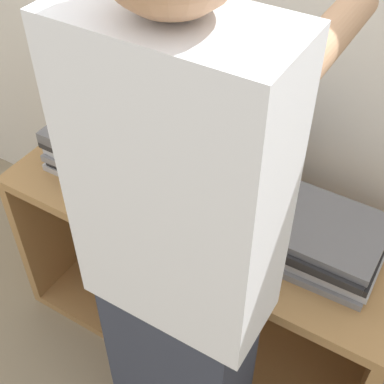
# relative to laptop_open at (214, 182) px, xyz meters

# --- Properties ---
(ground_plane) EXTENTS (12.00, 12.00, 0.00)m
(ground_plane) POSITION_rel_laptop_open_xyz_m (0.00, -0.31, -0.73)
(ground_plane) COLOR gray
(wall_back) EXTENTS (8.00, 0.05, 2.40)m
(wall_back) POSITION_rel_laptop_open_xyz_m (0.00, 0.31, 0.47)
(wall_back) COLOR silver
(wall_back) RESTS_ON ground_plane
(cart) EXTENTS (1.32, 0.51, 0.68)m
(cart) POSITION_rel_laptop_open_xyz_m (0.00, 0.01, -0.39)
(cart) COLOR #A87A47
(cart) RESTS_ON ground_plane
(laptop_open) EXTENTS (0.35, 0.34, 0.28)m
(laptop_open) POSITION_rel_laptop_open_xyz_m (0.00, 0.00, 0.00)
(laptop_open) COLOR #333338
(laptop_open) RESTS_ON cart
(laptop_stack_left) EXTENTS (0.36, 0.28, 0.16)m
(laptop_stack_left) POSITION_rel_laptop_open_xyz_m (-0.38, -0.06, 0.03)
(laptop_stack_left) COLOR #B7B7BC
(laptop_stack_left) RESTS_ON cart
(laptop_stack_right) EXTENTS (0.36, 0.29, 0.12)m
(laptop_stack_right) POSITION_rel_laptop_open_xyz_m (0.37, -0.05, 0.00)
(laptop_stack_right) COLOR gray
(laptop_stack_right) RESTS_ON cart
(person) EXTENTS (0.40, 0.54, 1.76)m
(person) POSITION_rel_laptop_open_xyz_m (0.19, -0.49, 0.16)
(person) COLOR #2D3342
(person) RESTS_ON ground_plane
(inventory_tag) EXTENTS (0.06, 0.02, 0.01)m
(inventory_tag) POSITION_rel_laptop_open_xyz_m (-0.38, -0.12, 0.11)
(inventory_tag) COLOR red
(inventory_tag) RESTS_ON laptop_stack_left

